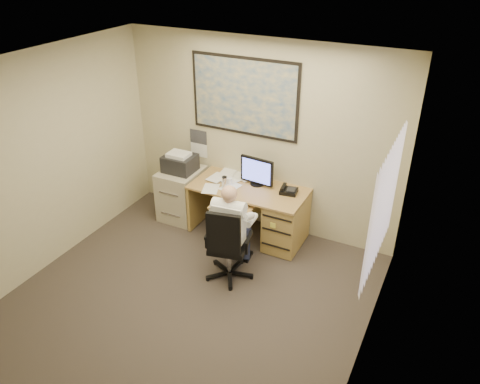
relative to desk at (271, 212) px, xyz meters
The scene contains 8 objects.
room_shell 2.13m from the desk, 100.63° to the right, with size 4.00×4.50×2.70m.
desk is the anchor object (origin of this frame).
world_map 1.60m from the desk, 150.37° to the left, with size 1.56×0.03×1.06m, color #1E4C93.
wall_calendar 1.52m from the desk, 165.71° to the left, with size 0.28×0.01×0.42m, color white.
window_blinds 2.24m from the desk, 34.24° to the right, with size 0.06×1.40×1.30m, color silver, non-canonical shape.
filing_cabinet 1.44m from the desk, behind, with size 0.56×0.66×1.06m.
office_chair 1.04m from the desk, 98.27° to the right, with size 0.73×0.73×1.03m.
person 0.97m from the desk, 98.31° to the right, with size 0.52×0.74×1.26m, color white, non-canonical shape.
Camera 1 is at (2.45, -3.21, 3.79)m, focal length 35.00 mm.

